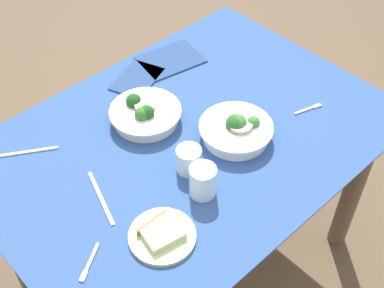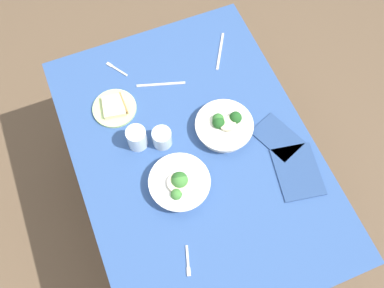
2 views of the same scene
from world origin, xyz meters
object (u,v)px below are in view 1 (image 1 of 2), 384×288
table_knife_left (101,198)px  napkin_folded_lower (171,60)px  broccoli_bowl_near (145,114)px  water_glass_side (189,160)px  fork_by_near_bowl (89,264)px  napkin_folded_upper (137,79)px  bread_side_plate (162,235)px  fork_by_far_bowl (309,109)px  table_knife_right (25,152)px  water_glass_center (203,181)px  broccoli_bowl_far (236,129)px

table_knife_left → napkin_folded_lower: bearing=138.9°
broccoli_bowl_near → water_glass_side: bearing=81.3°
fork_by_near_bowl → napkin_folded_upper: (-0.53, -0.48, 0.00)m
bread_side_plate → fork_by_far_bowl: (-0.66, -0.05, -0.01)m
fork_by_far_bowl → table_knife_right: same height
water_glass_center → fork_by_far_bowl: (-0.48, -0.01, -0.04)m
broccoli_bowl_far → water_glass_center: size_ratio=2.38×
water_glass_center → table_knife_left: water_glass_center is taller
broccoli_bowl_near → table_knife_right: bearing=-21.5°
fork_by_near_bowl → table_knife_left: size_ratio=0.49×
broccoli_bowl_near → table_knife_right: (0.34, -0.14, -0.03)m
fork_by_near_bowl → table_knife_left: bearing=-166.8°
bread_side_plate → fork_by_far_bowl: bread_side_plate is taller
table_knife_left → fork_by_far_bowl: bearing=94.5°
water_glass_side → napkin_folded_lower: water_glass_side is taller
table_knife_right → water_glass_center: bearing=152.1°
fork_by_near_bowl → napkin_folded_upper: 0.71m
broccoli_bowl_far → napkin_folded_lower: size_ratio=1.05×
fork_by_near_bowl → table_knife_right: same height
broccoli_bowl_far → fork_by_far_bowl: broccoli_bowl_far is taller
water_glass_center → fork_by_near_bowl: (0.36, -0.03, -0.04)m
fork_by_near_bowl → napkin_folded_upper: size_ratio=0.55×
water_glass_side → fork_by_near_bowl: 0.39m
bread_side_plate → fork_by_far_bowl: size_ratio=1.73×
table_knife_right → fork_by_far_bowl: bearing=-179.6°
fork_by_near_bowl → water_glass_center: bearing=143.3°
fork_by_far_bowl → table_knife_right: 0.88m
table_knife_left → table_knife_right: 0.30m
fork_by_near_bowl → table_knife_right: size_ratio=0.51×
table_knife_left → napkin_folded_upper: bearing=147.6°
broccoli_bowl_near → napkin_folded_upper: (-0.11, -0.18, -0.03)m
fork_by_near_bowl → napkin_folded_lower: bearing=-177.7°
broccoli_bowl_far → napkin_folded_upper: (0.04, -0.42, -0.03)m
bread_side_plate → napkin_folded_upper: (-0.35, -0.54, -0.01)m
table_knife_left → napkin_folded_upper: (-0.39, -0.33, 0.00)m
table_knife_right → napkin_folded_upper: napkin_folded_upper is taller
fork_by_far_bowl → napkin_folded_lower: (0.15, -0.49, 0.00)m
table_knife_right → broccoli_bowl_near: bearing=-170.5°
water_glass_side → napkin_folded_lower: bearing=-125.6°
fork_by_far_bowl → napkin_folded_lower: bearing=124.3°
broccoli_bowl_far → bread_side_plate: broccoli_bowl_far is taller
table_knife_left → napkin_folded_upper: 0.51m
water_glass_center → water_glass_side: water_glass_center is taller
broccoli_bowl_far → napkin_folded_upper: bearing=-84.1°
broccoli_bowl_far → fork_by_far_bowl: size_ratio=2.22×
broccoli_bowl_near → fork_by_near_bowl: (0.42, 0.30, -0.03)m
water_glass_center → napkin_folded_upper: size_ratio=0.52×
bread_side_plate → napkin_folded_upper: bread_side_plate is taller
broccoli_bowl_near → fork_by_far_bowl: bearing=142.8°
broccoli_bowl_far → napkin_folded_upper: 0.42m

